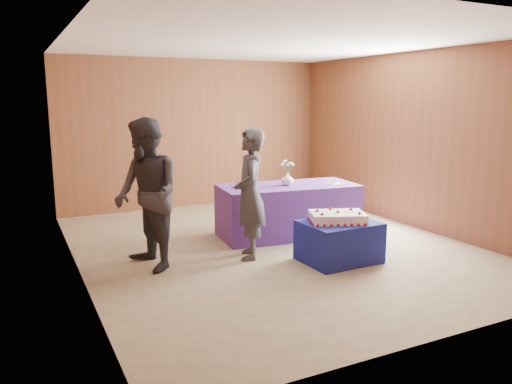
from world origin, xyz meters
TOP-DOWN VIEW (x-y plane):
  - ground at (0.00, 0.00)m, footprint 6.00×6.00m
  - room_shell at (0.00, 0.00)m, footprint 5.04×6.04m
  - cake_table at (0.45, -0.93)m, footprint 0.92×0.73m
  - serving_table at (0.48, 0.40)m, footprint 2.09×1.12m
  - sheet_cake at (0.42, -0.92)m, footprint 0.80×0.68m
  - vase at (0.46, 0.39)m, footprint 0.22×0.22m
  - flower_spray at (0.46, 0.39)m, footprint 0.20×0.20m
  - platter at (-0.16, 0.50)m, footprint 0.39×0.39m
  - plate at (1.13, 0.19)m, footprint 0.22×0.22m
  - cake_slice at (1.13, 0.19)m, footprint 0.08×0.08m
  - knife at (1.13, 0.02)m, footprint 0.26×0.05m
  - guest_left at (-0.48, -0.30)m, footprint 0.59×0.70m
  - guest_right at (-1.73, -0.16)m, footprint 0.83×0.98m

SIDE VIEW (x-z plane):
  - ground at x=0.00m, z-range 0.00..0.00m
  - cake_table at x=0.45m, z-range 0.00..0.50m
  - serving_table at x=0.48m, z-range 0.00..0.75m
  - sheet_cake at x=0.42m, z-range 0.48..0.64m
  - knife at x=1.13m, z-range 0.75..0.75m
  - plate at x=1.13m, z-range 0.75..0.76m
  - platter at x=-0.16m, z-range 0.75..0.77m
  - cake_slice at x=1.13m, z-range 0.75..0.84m
  - guest_left at x=-0.48m, z-range 0.00..1.64m
  - vase at x=0.46m, z-range 0.75..0.94m
  - guest_right at x=-1.73m, z-range 0.00..1.79m
  - flower_spray at x=0.46m, z-range 0.99..1.15m
  - room_shell at x=0.00m, z-range 0.44..3.16m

